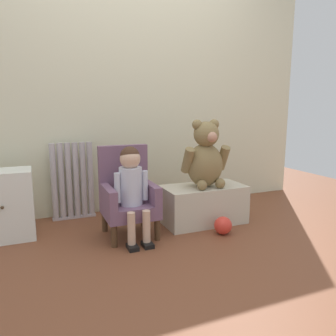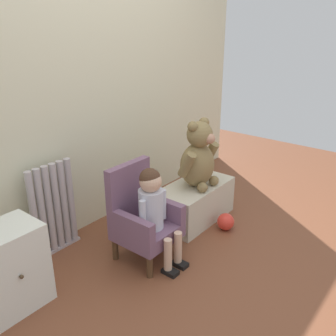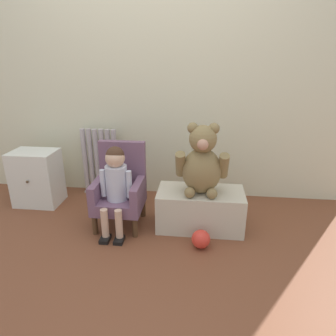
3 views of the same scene
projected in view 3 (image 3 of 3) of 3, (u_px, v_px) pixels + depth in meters
ground_plane at (130, 261)px, 2.08m from camera, size 6.00×6.00×0.00m
back_wall at (154, 71)px, 2.75m from camera, size 3.80×0.05×2.40m
radiator at (100, 162)px, 2.99m from camera, size 0.37×0.05×0.67m
small_dresser at (37, 178)px, 2.81m from camera, size 0.41×0.32×0.52m
child_armchair at (120, 189)px, 2.47m from camera, size 0.39×0.39×0.68m
child_figure at (116, 178)px, 2.32m from camera, size 0.25×0.35×0.69m
low_bench at (200, 209)px, 2.45m from camera, size 0.69×0.36×0.32m
large_teddy_bear at (202, 163)px, 2.29m from camera, size 0.41×0.28×0.56m
toy_ball at (201, 239)px, 2.20m from camera, size 0.14×0.14×0.14m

